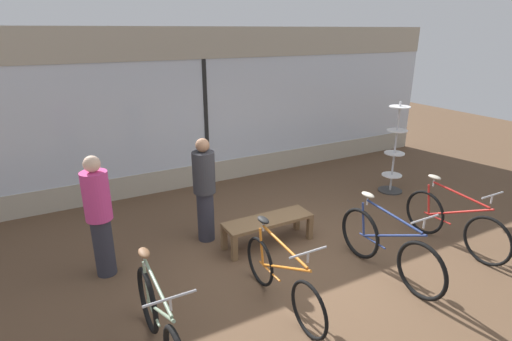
{
  "coord_description": "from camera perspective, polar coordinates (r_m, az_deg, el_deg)",
  "views": [
    {
      "loc": [
        -2.97,
        -3.9,
        3.14
      ],
      "look_at": [
        0.0,
        1.53,
        0.95
      ],
      "focal_mm": 28.0,
      "sensor_mm": 36.0,
      "label": 1
    }
  ],
  "objects": [
    {
      "name": "accessory_rack",
      "position": [
        8.44,
        19.12,
        1.96
      ],
      "size": [
        0.48,
        0.48,
        1.84
      ],
      "color": "#333333",
      "rests_on": "ground_plane"
    },
    {
      "name": "shop_back_wall",
      "position": [
        8.29,
        -7.28,
        8.9
      ],
      "size": [
        12.0,
        0.08,
        3.2
      ],
      "color": "#B2A893",
      "rests_on": "ground_plane"
    },
    {
      "name": "bicycle_right",
      "position": [
        5.67,
        18.27,
        -10.44
      ],
      "size": [
        0.46,
        1.82,
        1.06
      ],
      "color": "black",
      "rests_on": "ground_plane"
    },
    {
      "name": "customer_near_rack",
      "position": [
        5.57,
        -21.51,
        -5.89
      ],
      "size": [
        0.46,
        0.46,
        1.68
      ],
      "color": "#2D2D38",
      "rests_on": "ground_plane"
    },
    {
      "name": "display_bench",
      "position": [
        6.15,
        1.73,
        -7.54
      ],
      "size": [
        1.4,
        0.44,
        0.42
      ],
      "color": "brown",
      "rests_on": "ground_plane"
    },
    {
      "name": "bicycle_left",
      "position": [
        4.87,
        3.62,
        -15.16
      ],
      "size": [
        0.46,
        1.72,
        1.01
      ],
      "color": "black",
      "rests_on": "ground_plane"
    },
    {
      "name": "customer_by_window",
      "position": [
        6.11,
        -7.37,
        -2.55
      ],
      "size": [
        0.39,
        0.39,
        1.65
      ],
      "color": "#2D2D38",
      "rests_on": "ground_plane"
    },
    {
      "name": "ground_plane",
      "position": [
        5.82,
        7.45,
        -13.35
      ],
      "size": [
        24.0,
        24.0,
        0.0
      ],
      "primitive_type": "plane",
      "color": "brown"
    },
    {
      "name": "bicycle_far_left",
      "position": [
        4.31,
        -13.5,
        -20.79
      ],
      "size": [
        0.46,
        1.76,
        1.05
      ],
      "color": "black",
      "rests_on": "ground_plane"
    },
    {
      "name": "bicycle_far_right",
      "position": [
        6.74,
        26.33,
        -6.71
      ],
      "size": [
        0.46,
        1.78,
        1.04
      ],
      "color": "black",
      "rests_on": "ground_plane"
    }
  ]
}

